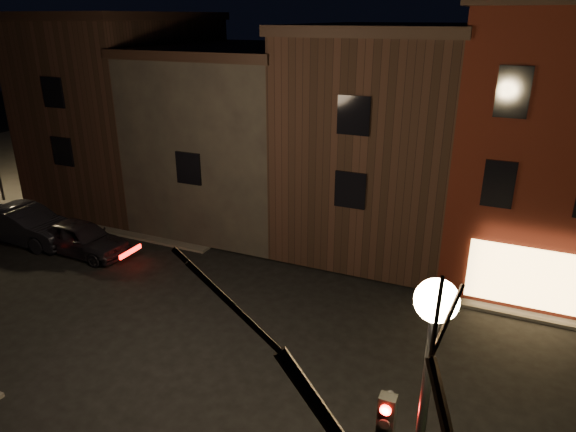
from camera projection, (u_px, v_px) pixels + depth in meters
name	position (u px, v px, depth m)	size (l,w,h in m)	color
ground	(249.00, 342.00, 16.56)	(120.00, 120.00, 0.00)	black
sidewalk_far_left	(146.00, 146.00, 41.13)	(30.00, 30.00, 0.12)	#2D2B28
corner_building	(547.00, 140.00, 19.62)	(6.50, 8.50, 10.50)	#46140C
row_building_a	(385.00, 134.00, 23.16)	(7.30, 10.30, 9.40)	black
row_building_b	(244.00, 132.00, 26.09)	(7.80, 10.30, 8.40)	black
row_building_c	(129.00, 107.00, 28.57)	(7.30, 10.30, 9.90)	black
street_lamp_near	(428.00, 370.00, 7.22)	(0.60, 0.60, 6.48)	black
parked_car_a	(82.00, 238.00, 22.45)	(1.79, 4.45, 1.52)	black
parked_car_b	(25.00, 225.00, 23.60)	(1.81, 5.20, 1.71)	black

